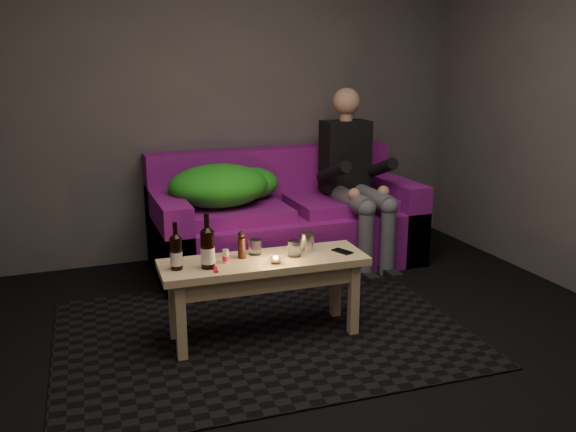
% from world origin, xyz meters
% --- Properties ---
extents(floor, '(4.50, 4.50, 0.00)m').
position_xyz_m(floor, '(0.00, 0.00, 0.00)').
color(floor, black).
rests_on(floor, ground).
extents(room, '(4.50, 4.50, 4.50)m').
position_xyz_m(room, '(0.00, 0.47, 1.64)').
color(room, silver).
rests_on(room, ground).
extents(rug, '(2.44, 1.82, 0.01)m').
position_xyz_m(rug, '(-0.26, 0.65, 0.01)').
color(rug, black).
rests_on(rug, floor).
extents(sofa, '(2.05, 0.92, 0.88)m').
position_xyz_m(sofa, '(0.32, 1.82, 0.32)').
color(sofa, '#690E70').
rests_on(sofa, floor).
extents(green_blanket, '(0.90, 0.61, 0.31)m').
position_xyz_m(green_blanket, '(-0.18, 1.81, 0.66)').
color(green_blanket, green).
rests_on(green_blanket, sofa).
extents(person, '(0.37, 0.85, 1.37)m').
position_xyz_m(person, '(0.84, 1.65, 0.71)').
color(person, black).
rests_on(person, sofa).
extents(coffee_table, '(1.20, 0.42, 0.49)m').
position_xyz_m(coffee_table, '(-0.26, 0.60, 0.40)').
color(coffee_table, tan).
rests_on(coffee_table, rug).
extents(beer_bottle_a, '(0.07, 0.07, 0.27)m').
position_xyz_m(beer_bottle_a, '(-0.76, 0.60, 0.58)').
color(beer_bottle_a, black).
rests_on(beer_bottle_a, coffee_table).
extents(beer_bottle_b, '(0.08, 0.08, 0.31)m').
position_xyz_m(beer_bottle_b, '(-0.60, 0.56, 0.60)').
color(beer_bottle_b, black).
rests_on(beer_bottle_b, coffee_table).
extents(salt_shaker, '(0.04, 0.04, 0.08)m').
position_xyz_m(salt_shaker, '(-0.48, 0.61, 0.52)').
color(salt_shaker, silver).
rests_on(salt_shaker, coffee_table).
extents(pepper_mill, '(0.05, 0.05, 0.12)m').
position_xyz_m(pepper_mill, '(-0.38, 0.65, 0.55)').
color(pepper_mill, black).
rests_on(pepper_mill, coffee_table).
extents(tumbler_back, '(0.08, 0.08, 0.09)m').
position_xyz_m(tumbler_back, '(-0.28, 0.69, 0.53)').
color(tumbler_back, white).
rests_on(tumbler_back, coffee_table).
extents(tealight, '(0.05, 0.05, 0.04)m').
position_xyz_m(tealight, '(-0.22, 0.50, 0.51)').
color(tealight, white).
rests_on(tealight, coffee_table).
extents(tumbler_front, '(0.08, 0.08, 0.09)m').
position_xyz_m(tumbler_front, '(-0.08, 0.58, 0.53)').
color(tumbler_front, white).
rests_on(tumbler_front, coffee_table).
extents(steel_cup, '(0.09, 0.09, 0.12)m').
position_xyz_m(steel_cup, '(0.02, 0.64, 0.54)').
color(steel_cup, '#B4B5BB').
rests_on(steel_cup, coffee_table).
extents(smartphone, '(0.10, 0.14, 0.01)m').
position_xyz_m(smartphone, '(0.21, 0.55, 0.49)').
color(smartphone, black).
rests_on(smartphone, coffee_table).
extents(red_lighter, '(0.03, 0.08, 0.01)m').
position_xyz_m(red_lighter, '(-0.57, 0.50, 0.49)').
color(red_lighter, red).
rests_on(red_lighter, coffee_table).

